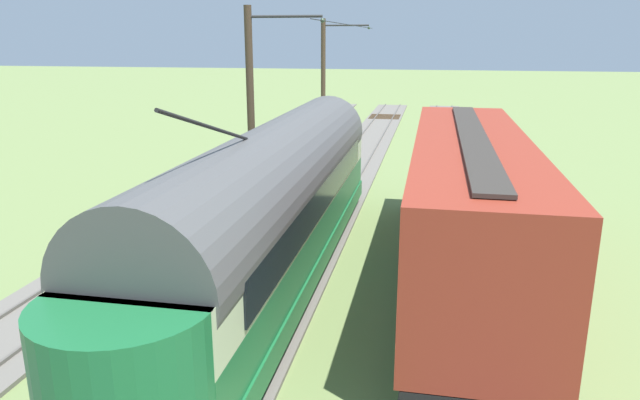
{
  "coord_description": "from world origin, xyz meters",
  "views": [
    {
      "loc": [
        -3.98,
        18.1,
        6.42
      ],
      "look_at": [
        -0.95,
        2.56,
        2.0
      ],
      "focal_mm": 32.56,
      "sensor_mm": 36.0,
      "label": 1
    }
  ],
  "objects": [
    {
      "name": "ground_plane",
      "position": [
        0.0,
        0.0,
        0.0
      ],
      "size": [
        220.0,
        220.0,
        0.0
      ],
      "primitive_type": "plane",
      "color": "olive"
    },
    {
      "name": "track_streetcar_siding",
      "position": [
        -5.01,
        -0.31,
        0.05
      ],
      "size": [
        2.8,
        80.0,
        0.18
      ],
      "color": "#666059",
      "rests_on": "ground"
    },
    {
      "name": "track_adjacent_siding",
      "position": [
        0.0,
        -0.31,
        0.05
      ],
      "size": [
        2.8,
        80.0,
        0.18
      ],
      "color": "#666059",
      "rests_on": "ground"
    },
    {
      "name": "track_third_siding",
      "position": [
        5.01,
        -0.31,
        0.05
      ],
      "size": [
        2.8,
        80.0,
        0.18
      ],
      "color": "#666059",
      "rests_on": "ground"
    },
    {
      "name": "vintage_streetcar",
      "position": [
        -0.0,
        3.7,
        2.27
      ],
      "size": [
        2.65,
        18.31,
        5.26
      ],
      "color": "#196033",
      "rests_on": "ground"
    },
    {
      "name": "boxcar_adjacent",
      "position": [
        -5.01,
        2.59,
        2.16
      ],
      "size": [
        2.96,
        13.85,
        3.85
      ],
      "color": "maroon",
      "rests_on": "ground"
    },
    {
      "name": "catenary_pole_foreground",
      "position": [
        2.65,
        -17.29,
        3.96
      ],
      "size": [
        2.94,
        0.28,
        7.58
      ],
      "color": "#423323",
      "rests_on": "ground"
    },
    {
      "name": "catenary_pole_mid_near",
      "position": [
        2.65,
        -2.75,
        3.96
      ],
      "size": [
        2.94,
        0.28,
        7.58
      ],
      "color": "#423323",
      "rests_on": "ground"
    },
    {
      "name": "overhead_wire_run",
      "position": [
        0.12,
        -10.64,
        7.04
      ],
      "size": [
        2.74,
        18.54,
        0.18
      ],
      "color": "black",
      "rests_on": "ground"
    }
  ]
}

